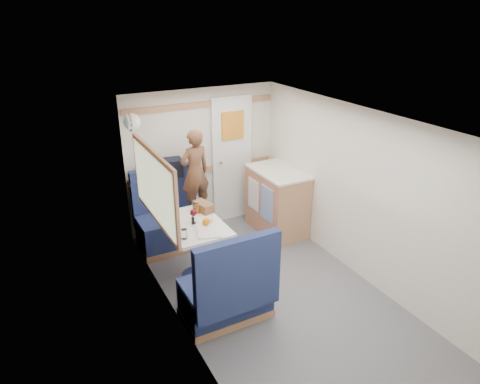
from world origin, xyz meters
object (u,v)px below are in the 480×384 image
bench_far (171,225)px  duffel_bag (164,168)px  tumbler_left (184,234)px  bread_loaf (204,207)px  bench_near (228,295)px  dinette_table (195,235)px  tray (209,231)px  orange_fruit (206,221)px  dome_light (132,122)px  pepper_grinder (193,221)px  tumbler_right (196,208)px  wine_glass (193,213)px  person (195,172)px  cheese_block (208,222)px  beer_glass (197,209)px  galley_counter (277,201)px

bench_far → duffel_bag: 0.76m
tumbler_left → bread_loaf: (0.45, 0.53, -0.00)m
bench_near → tumbler_left: size_ratio=9.74×
bread_loaf → tumbler_left: bearing=-130.5°
dinette_table → bench_near: bearing=-90.0°
bench_far → tray: size_ratio=3.18×
bench_far → orange_fruit: bearing=-84.6°
orange_fruit → tumbler_left: 0.35m
dome_light → orange_fruit: bearing=-63.7°
pepper_grinder → bench_near: bearing=-88.7°
tumbler_right → tray: bearing=-97.1°
tumbler_right → pepper_grinder: (-0.15, -0.26, -0.01)m
bench_far → dome_light: (-0.39, -0.01, 1.45)m
orange_fruit → wine_glass: bearing=125.7°
orange_fruit → bench_far: bearing=95.4°
dinette_table → tumbler_right: bearing=62.1°
person → bench_near: bearing=69.1°
cheese_block → beer_glass: (0.01, 0.33, 0.01)m
beer_glass → wine_glass: bearing=-122.2°
bench_far → orange_fruit: size_ratio=13.10×
galley_counter → beer_glass: size_ratio=9.86×
tray → orange_fruit: 0.14m
galley_counter → tumbler_right: size_ratio=8.11×
bench_near → wine_glass: bench_near is taller
dome_light → dinette_table: bearing=-65.4°
tray → tumbler_right: tumbler_right is taller
bench_far → dinette_table: bearing=-90.0°
cheese_block → tray: bearing=-110.0°
beer_glass → tumbler_left: bearing=-125.6°
bench_near → tumbler_left: bearing=111.0°
duffel_bag → bread_loaf: size_ratio=1.87×
bench_near → bread_loaf: bearing=78.6°
duffel_bag → bench_far: bearing=-88.7°
person → dinette_table: bearing=57.2°
orange_fruit → beer_glass: bearing=83.2°
tray → tumbler_right: size_ratio=2.91×
dome_light → bread_loaf: size_ratio=0.78×
tray → galley_counter: bearing=30.0°
orange_fruit → tumbler_left: (-0.32, -0.15, -0.00)m
tumbler_right → beer_glass: size_ratio=1.22×
galley_counter → wine_glass: bearing=-159.6°
galley_counter → tumbler_left: bearing=-153.9°
dinette_table → bench_near: (-0.00, -0.86, -0.27)m
orange_fruit → pepper_grinder: (-0.11, 0.11, -0.01)m
bench_near → tumbler_right: bearing=83.4°
bench_near → wine_glass: size_ratio=6.25×
dinette_table → orange_fruit: size_ratio=11.48×
bench_near → duffel_bag: bearing=89.0°
person → tray: (-0.27, -1.04, -0.29)m
dinette_table → galley_counter: (1.47, 0.55, -0.10)m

